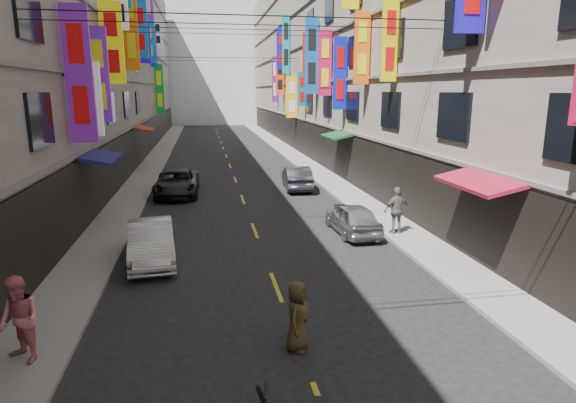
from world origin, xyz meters
name	(u,v)px	position (x,y,z in m)	size (l,w,h in m)	color
sidewalk_left	(150,167)	(-6.00, 42.00, 0.06)	(2.00, 90.00, 0.12)	slate
sidewalk_right	(305,163)	(6.00, 42.00, 0.06)	(2.00, 90.00, 0.12)	slate
building_row_left	(52,35)	(-11.99, 42.00, 9.49)	(10.14, 90.00, 19.00)	gray
building_row_right	(382,41)	(11.99, 42.00, 9.49)	(10.14, 90.00, 19.00)	#A4978A
haze_block	(212,59)	(0.00, 92.00, 11.00)	(18.00, 8.00, 22.00)	silver
shop_signage	(230,34)	(-0.16, 35.15, 9.03)	(14.00, 55.00, 11.92)	#0F2DAF
street_awnings	(220,154)	(-1.26, 26.00, 3.00)	(13.99, 35.20, 0.41)	#124317
overhead_cables	(239,27)	(0.00, 30.00, 8.80)	(14.00, 38.04, 1.24)	black
lane_markings	(232,172)	(0.00, 39.00, 0.00)	(0.12, 80.20, 0.01)	gold
scooter_far_right	(340,216)	(3.70, 24.08, 0.44)	(0.50, 1.80, 1.14)	black
car_left_mid	(151,242)	(-3.86, 20.92, 0.69)	(1.46, 4.17, 1.38)	silver
car_left_far	(177,183)	(-3.51, 31.71, 0.69)	(2.31, 5.00, 1.39)	black
car_right_mid	(353,218)	(3.90, 22.90, 0.64)	(1.50, 3.73, 1.27)	#A4A4A8
car_right_far	(297,178)	(3.40, 32.24, 0.69)	(1.45, 4.16, 1.37)	#292A31
pedestrian_lfar	(19,320)	(-5.88, 14.75, 1.06)	(0.91, 0.63, 1.88)	#D9737C
pedestrian_rfar	(397,210)	(5.51, 22.24, 1.06)	(1.11, 0.63, 1.89)	#5D5C5F
pedestrian_crossing	(297,316)	(-0.06, 14.41, 0.81)	(0.79, 0.54, 1.62)	#44341B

